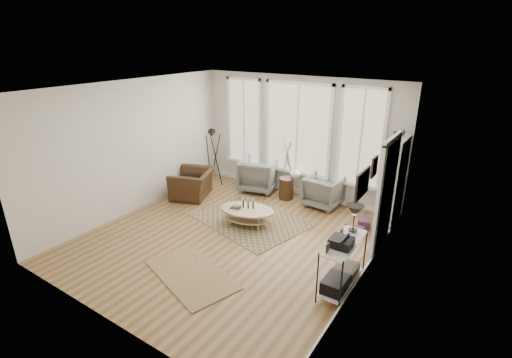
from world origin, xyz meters
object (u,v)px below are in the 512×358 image
Objects in this scene: bookcase at (393,183)px; armchair_left at (259,175)px; low_shelf at (343,260)px; side_table at (287,171)px; accent_chair at (193,184)px; armchair_right at (324,191)px; coffee_table at (247,212)px.

bookcase is 2.26× the size of armchair_left.
side_table reaches higher than low_shelf.
low_shelf is at bearing -47.15° from side_table.
armchair_right is at bearing 91.69° from accent_chair.
armchair_left is at bearing 173.90° from side_table.
accent_chair is (-1.99, -1.16, -0.38)m from side_table.
armchair_right is at bearing 164.91° from armchair_left.
low_shelf is at bearing 125.11° from armchair_left.
low_shelf is 3.08m from armchair_right.
side_table is (0.86, -0.09, 0.30)m from armchair_left.
armchair_left is (-3.27, 2.69, -0.10)m from low_shelf.
bookcase reaches higher than armchair_left.
low_shelf is at bearing -91.28° from bookcase.
accent_chair is at bearing -149.85° from side_table.
armchair_left is (-0.83, 1.75, 0.13)m from coffee_table.
coffee_table is at bearing 53.97° from accent_chair.
low_shelf is 1.27× the size of accent_chair.
accent_chair is (-1.13, -1.25, -0.08)m from armchair_left.
low_shelf reaches higher than armchair_right.
low_shelf is 2.62m from coffee_table.
side_table reaches higher than coffee_table.
side_table is (-0.92, -0.10, 0.35)m from armchair_right.
bookcase is 2.56m from low_shelf.
accent_chair is at bearing 165.70° from coffee_table.
armchair_right reaches higher than accent_chair.
armchair_right is (-1.54, 0.18, -0.59)m from bookcase.
armchair_left reaches higher than accent_chair.
side_table is at bearing 132.85° from low_shelf.
coffee_table is 1.71m from side_table.
bookcase reaches higher than coffee_table.
bookcase is 1.58× the size of low_shelf.
armchair_left is at bearing 177.14° from bookcase.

